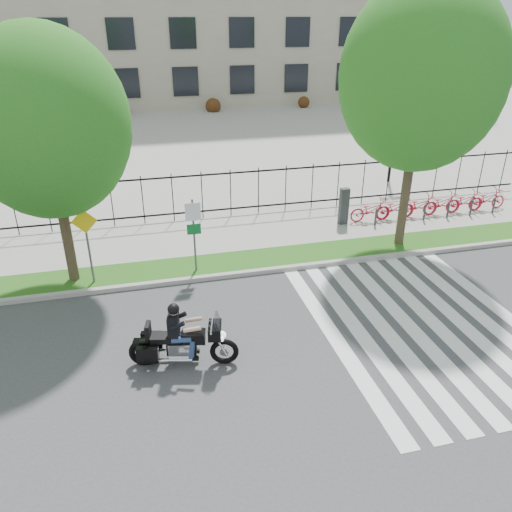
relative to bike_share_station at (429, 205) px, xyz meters
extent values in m
plane|color=#3C3C3E|center=(-9.31, -7.20, -0.62)|extent=(120.00, 120.00, 0.00)
cube|color=#9B9892|center=(-9.31, -3.10, -0.54)|extent=(60.00, 0.20, 0.15)
cube|color=#1B4D13|center=(-9.31, -2.25, -0.54)|extent=(60.00, 1.50, 0.15)
cube|color=gray|center=(-9.31, 0.25, -0.54)|extent=(60.00, 3.50, 0.15)
cube|color=gray|center=(-9.31, 17.80, -0.57)|extent=(80.00, 34.00, 0.10)
cylinder|color=black|center=(0.69, 4.80, 1.38)|extent=(0.14, 0.14, 4.00)
cylinder|color=black|center=(0.69, 4.80, 3.28)|extent=(0.06, 0.70, 0.70)
sphere|color=white|center=(0.34, 4.80, 3.38)|extent=(0.36, 0.36, 0.36)
sphere|color=white|center=(1.04, 4.80, 3.38)|extent=(0.36, 0.36, 0.36)
cylinder|color=#392B1F|center=(-14.16, -2.25, 1.31)|extent=(0.32, 0.32, 3.55)
ellipsoid|color=#16631A|center=(-14.16, -2.25, 4.49)|extent=(4.71, 4.71, 5.42)
cylinder|color=#392B1F|center=(-2.55, -2.25, 1.68)|extent=(0.32, 0.32, 4.30)
ellipsoid|color=#16631A|center=(-2.55, -2.25, 5.45)|extent=(5.38, 5.38, 6.18)
cube|color=#2D2D33|center=(-3.87, 0.00, 0.28)|extent=(0.35, 0.25, 1.50)
imported|color=#AE132A|center=(-2.67, 0.00, -0.01)|extent=(1.76, 0.61, 0.92)
cylinder|color=#2D2D33|center=(-2.67, -0.50, -0.12)|extent=(0.08, 0.08, 0.70)
imported|color=#AE132A|center=(-1.57, 0.00, -0.01)|extent=(1.76, 0.61, 0.92)
cylinder|color=#2D2D33|center=(-1.57, -0.50, -0.12)|extent=(0.08, 0.08, 0.70)
imported|color=#AE132A|center=(-0.47, 0.00, -0.01)|extent=(1.76, 0.61, 0.92)
cylinder|color=#2D2D33|center=(-0.47, -0.50, -0.12)|extent=(0.08, 0.08, 0.70)
imported|color=#AE132A|center=(0.63, 0.00, -0.01)|extent=(1.76, 0.61, 0.92)
cylinder|color=#2D2D33|center=(0.63, -0.50, -0.12)|extent=(0.08, 0.08, 0.70)
imported|color=#AE132A|center=(1.73, 0.00, -0.01)|extent=(1.76, 0.61, 0.92)
cylinder|color=#2D2D33|center=(1.73, -0.50, -0.12)|extent=(0.08, 0.08, 0.70)
imported|color=#AE132A|center=(2.83, 0.00, -0.01)|extent=(1.76, 0.61, 0.92)
cylinder|color=#2D2D33|center=(2.83, -0.50, -0.12)|extent=(0.08, 0.08, 0.70)
cylinder|color=#59595B|center=(-10.24, -2.60, 0.78)|extent=(0.07, 0.07, 2.50)
cube|color=white|center=(-10.24, -2.64, 1.63)|extent=(0.50, 0.03, 0.60)
cube|color=#0C6626|center=(-10.24, -2.64, 1.03)|extent=(0.45, 0.03, 0.35)
cylinder|color=#59595B|center=(-13.54, -2.60, 0.73)|extent=(0.07, 0.07, 2.40)
cube|color=yellow|center=(-13.54, -2.64, 1.63)|extent=(0.78, 0.03, 0.78)
torus|color=black|center=(-10.21, -7.50, -0.26)|extent=(0.73, 0.29, 0.72)
torus|color=black|center=(-12.15, -7.06, -0.26)|extent=(0.78, 0.32, 0.76)
cube|color=black|center=(-10.41, -7.46, 0.38)|extent=(0.43, 0.63, 0.31)
cube|color=#26262B|center=(-10.34, -7.47, 0.62)|extent=(0.27, 0.55, 0.32)
cube|color=silver|center=(-11.23, -7.27, -0.15)|extent=(0.69, 0.49, 0.42)
cube|color=black|center=(-10.92, -7.34, 0.20)|extent=(0.64, 0.47, 0.27)
cube|color=black|center=(-11.59, -7.19, 0.18)|extent=(0.80, 0.53, 0.15)
cube|color=black|center=(-12.00, -7.09, 0.41)|extent=(0.18, 0.37, 0.36)
cube|color=black|center=(-12.07, -7.40, -0.09)|extent=(0.55, 0.28, 0.42)
cube|color=black|center=(-11.93, -6.79, -0.09)|extent=(0.55, 0.28, 0.42)
cube|color=black|center=(-11.38, -7.23, 0.55)|extent=(0.34, 0.46, 0.54)
sphere|color=tan|center=(-11.35, -7.24, 0.95)|extent=(0.24, 0.24, 0.24)
sphere|color=black|center=(-11.35, -7.24, 0.99)|extent=(0.28, 0.28, 0.28)
camera|label=1|loc=(-11.89, -17.46, 7.35)|focal=35.00mm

